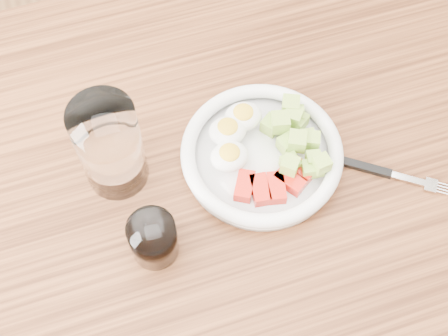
{
  "coord_description": "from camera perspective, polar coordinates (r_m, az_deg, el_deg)",
  "views": [
    {
      "loc": [
        -0.14,
        -0.4,
        1.62
      ],
      "look_at": [
        -0.01,
        0.01,
        0.8
      ],
      "focal_mm": 50.0,
      "sensor_mm": 36.0,
      "label": 1
    }
  ],
  "objects": [
    {
      "name": "coffee_glass",
      "position": [
        0.88,
        -6.48,
        -6.46
      ],
      "size": [
        0.07,
        0.07,
        0.08
      ],
      "color": "white",
      "rests_on": "dining_table"
    },
    {
      "name": "water_glass",
      "position": [
        0.9,
        -10.39,
        1.97
      ],
      "size": [
        0.09,
        0.09,
        0.17
      ],
      "primitive_type": "cylinder",
      "color": "white",
      "rests_on": "dining_table"
    },
    {
      "name": "dining_table",
      "position": [
        1.04,
        0.7,
        -3.67
      ],
      "size": [
        1.5,
        0.9,
        0.77
      ],
      "color": "brown",
      "rests_on": "ground"
    },
    {
      "name": "bowl",
      "position": [
        0.95,
        3.48,
        1.48
      ],
      "size": [
        0.25,
        0.25,
        0.06
      ],
      "color": "white",
      "rests_on": "dining_table"
    },
    {
      "name": "ground",
      "position": [
        1.67,
        0.44,
        -13.07
      ],
      "size": [
        4.0,
        4.0,
        0.0
      ],
      "primitive_type": "plane",
      "color": "brown",
      "rests_on": "ground"
    },
    {
      "name": "fork",
      "position": [
        0.98,
        13.89,
        -0.25
      ],
      "size": [
        0.17,
        0.13,
        0.01
      ],
      "color": "black",
      "rests_on": "dining_table"
    }
  ]
}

